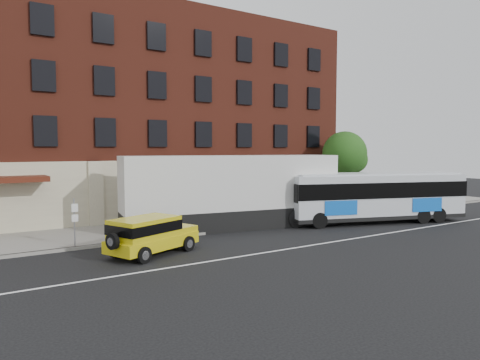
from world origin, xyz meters
TOP-DOWN VIEW (x-y plane):
  - ground at (0.00, 0.00)m, footprint 120.00×120.00m
  - sidewalk at (0.00, 9.00)m, footprint 60.00×6.00m
  - kerb at (0.00, 6.00)m, footprint 60.00×0.25m
  - lane_line at (0.00, 0.50)m, footprint 60.00×0.12m
  - building at (-0.01, 16.92)m, footprint 30.00×12.10m
  - sign_pole at (-8.50, 6.15)m, footprint 0.30×0.20m
  - street_tree at (13.54, 9.48)m, footprint 3.60×3.60m
  - city_bus at (10.19, 3.45)m, footprint 12.31×6.26m
  - yellow_suv at (-5.89, 3.01)m, footprint 4.75×3.33m
  - shipping_container at (1.05, 6.82)m, footprint 13.77×5.00m

SIDE VIEW (x-z plane):
  - ground at x=0.00m, z-range 0.00..0.00m
  - lane_line at x=0.00m, z-range 0.00..0.01m
  - sidewalk at x=0.00m, z-range 0.00..0.15m
  - kerb at x=0.00m, z-range 0.00..0.15m
  - yellow_suv at x=-5.89m, z-range 0.13..1.91m
  - sign_pole at x=-8.50m, z-range 0.20..2.70m
  - city_bus at x=10.19m, z-range 0.17..3.49m
  - shipping_container at x=1.05m, z-range -0.02..4.48m
  - street_tree at x=13.54m, z-range 1.31..7.51m
  - building at x=-0.01m, z-range 0.08..15.08m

